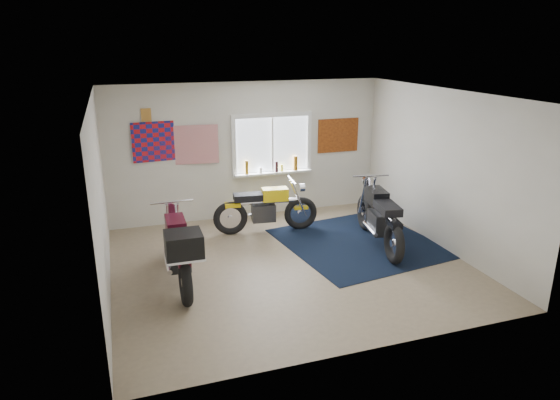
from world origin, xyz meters
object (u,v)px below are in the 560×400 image
object	(u,v)px
yellow_triumph	(266,209)
maroon_tourer	(179,250)
navy_rug	(359,243)
black_chrome_bike	(379,218)

from	to	relation	value
yellow_triumph	maroon_tourer	size ratio (longest dim) A/B	0.91
yellow_triumph	navy_rug	bearing A→B (deg)	-30.60
navy_rug	maroon_tourer	size ratio (longest dim) A/B	1.20
yellow_triumph	maroon_tourer	world-z (taller)	maroon_tourer
yellow_triumph	maroon_tourer	distance (m)	2.49
navy_rug	black_chrome_bike	bearing A→B (deg)	-31.86
yellow_triumph	black_chrome_bike	xyz separation A→B (m)	(1.69, -1.24, 0.06)
black_chrome_bike	maroon_tourer	xyz separation A→B (m)	(-3.50, -0.47, 0.07)
black_chrome_bike	maroon_tourer	bearing A→B (deg)	107.73
black_chrome_bike	maroon_tourer	distance (m)	3.53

